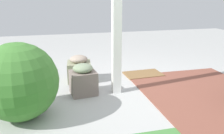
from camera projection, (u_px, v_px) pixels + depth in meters
name	position (u px, v px, depth m)	size (l,w,h in m)	color
ground_plane	(133.00, 95.00, 3.55)	(12.00, 12.00, 0.00)	#ABACA9
brick_path	(210.00, 97.00, 3.44)	(1.80, 2.40, 0.02)	brown
porch_pillar	(117.00, 17.00, 3.30)	(0.13, 0.13, 2.30)	white
stone_planter_nearest	(79.00, 69.00, 4.06)	(0.43, 0.43, 0.46)	gray
stone_planter_near	(83.00, 80.00, 3.52)	(0.41, 0.38, 0.47)	slate
round_shrub	(19.00, 82.00, 2.75)	(0.93, 0.93, 0.93)	#407A31
doormat	(143.00, 74.00, 4.41)	(0.69, 0.43, 0.03)	brown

